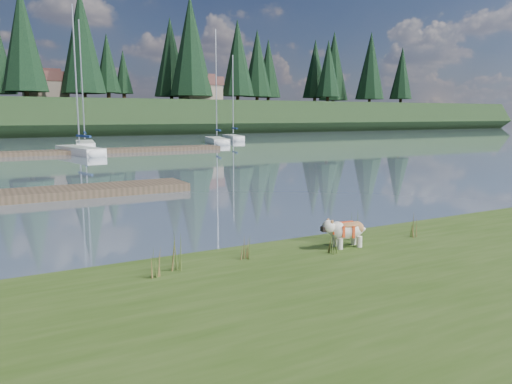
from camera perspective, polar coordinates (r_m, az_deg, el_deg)
ground at (r=40.43m, az=-24.50°, el=3.83°), size 200.00×200.00×0.00m
bank at (r=5.92m, az=7.06°, el=-19.35°), size 60.00×9.00×0.35m
ridge at (r=83.26m, az=-27.04°, el=7.56°), size 200.00×20.00×5.00m
bulldog at (r=10.10m, az=10.26°, el=-4.21°), size 0.97×0.48×0.58m
dock_far at (r=40.62m, az=-21.70°, el=4.23°), size 26.00×2.20×0.30m
sailboat_bg_2 at (r=40.62m, az=-19.82°, el=4.59°), size 2.83×7.42×11.01m
sailboat_bg_3 at (r=48.49m, az=-18.97°, el=5.23°), size 2.66×7.81×11.30m
sailboat_bg_4 at (r=53.42m, az=-4.61°, el=5.97°), size 3.65×8.06×11.70m
sailboat_bg_5 at (r=60.03m, az=-2.74°, el=6.30°), size 2.94×6.97×9.92m
weed_0 at (r=8.62m, az=-8.93°, el=-7.00°), size 0.17×0.14×0.67m
weed_1 at (r=9.19m, az=-1.28°, el=-6.45°), size 0.17×0.14×0.46m
weed_2 at (r=10.70m, az=11.10°, el=-4.03°), size 0.17×0.14×0.63m
weed_3 at (r=8.29m, az=-11.38°, el=-8.14°), size 0.17×0.14×0.52m
weed_4 at (r=9.65m, az=9.10°, el=-5.94°), size 0.17×0.14×0.41m
weed_5 at (r=11.28m, az=17.61°, el=-3.82°), size 0.17×0.14×0.54m
mud_lip at (r=9.59m, az=-8.75°, el=-8.84°), size 60.00×0.50×0.14m
conifer_4 at (r=77.11m, az=-25.10°, el=15.57°), size 6.16×6.16×15.10m
conifer_5 at (r=82.59m, az=-16.63°, el=13.93°), size 3.96×3.96×10.35m
conifer_6 at (r=84.88m, az=-7.47°, el=16.22°), size 7.04×7.04×17.00m
conifer_7 at (r=93.34m, az=0.13°, el=14.50°), size 5.28×5.28×13.20m
conifer_8 at (r=97.00m, az=8.25°, el=13.79°), size 4.62×4.62×11.77m
conifer_9 at (r=107.64m, az=12.96°, el=13.89°), size 5.94×5.94×14.62m
house_1 at (r=81.83m, az=-22.96°, el=11.19°), size 6.30×5.30×4.65m
house_2 at (r=85.95m, az=-6.37°, el=11.68°), size 6.30×5.30×4.65m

